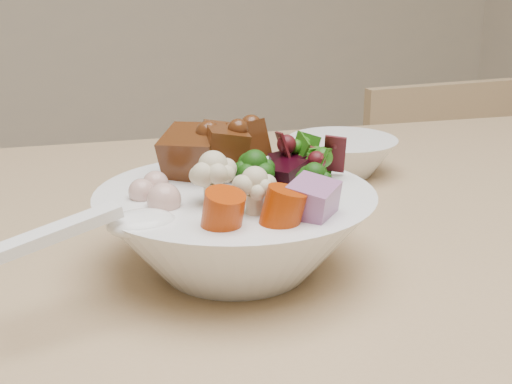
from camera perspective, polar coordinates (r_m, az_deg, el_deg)
chair_far at (r=1.66m, az=15.97°, el=-4.83°), size 0.40×0.40×0.84m
food_bowl at (r=0.63m, az=-1.55°, el=-2.60°), size 0.25×0.25×0.13m
soup_spoon at (r=0.55m, az=-10.86°, el=-2.67°), size 0.16×0.06×0.03m
side_bowl at (r=0.92m, az=6.89°, el=2.85°), size 0.14×0.14×0.05m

